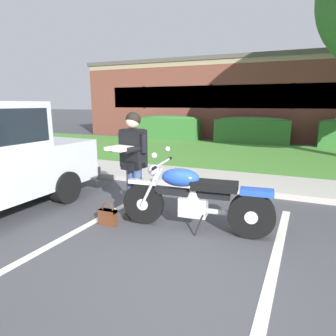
{
  "coord_description": "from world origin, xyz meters",
  "views": [
    {
      "loc": [
        0.86,
        -2.78,
        1.83
      ],
      "look_at": [
        -0.84,
        1.28,
        0.85
      ],
      "focal_mm": 31.18,
      "sensor_mm": 36.0,
      "label": 1
    }
  ],
  "objects": [
    {
      "name": "motorcycle",
      "position": [
        -0.25,
        1.09,
        0.48
      ],
      "size": [
        2.24,
        0.82,
        1.18
      ],
      "color": "black",
      "rests_on": "ground"
    },
    {
      "name": "stall_stripe_0",
      "position": [
        -1.91,
        0.2,
        0.0
      ],
      "size": [
        0.34,
        4.4,
        0.01
      ],
      "primitive_type": "cube",
      "rotation": [
        0.0,
        0.0,
        -0.05
      ],
      "color": "silver",
      "rests_on": "ground"
    },
    {
      "name": "grass_lawn",
      "position": [
        0.0,
        7.86,
        0.03
      ],
      "size": [
        60.0,
        6.19,
        0.06
      ],
      "primitive_type": "cube",
      "color": "#478433",
      "rests_on": "ground"
    },
    {
      "name": "hedge_left",
      "position": [
        -4.87,
        10.91,
        0.65
      ],
      "size": [
        3.19,
        0.9,
        1.24
      ],
      "color": "#336B2D",
      "rests_on": "ground"
    },
    {
      "name": "rider_person",
      "position": [
        -1.35,
        1.08,
        1.01
      ],
      "size": [
        0.53,
        0.63,
        1.7
      ],
      "color": "black",
      "rests_on": "ground"
    },
    {
      "name": "handbag",
      "position": [
        -1.61,
        0.73,
        0.14
      ],
      "size": [
        0.28,
        0.13,
        0.36
      ],
      "color": "#562D19",
      "rests_on": "ground"
    },
    {
      "name": "stall_stripe_1",
      "position": [
        0.8,
        0.2,
        0.0
      ],
      "size": [
        0.34,
        4.4,
        0.01
      ],
      "primitive_type": "cube",
      "rotation": [
        0.0,
        0.0,
        -0.05
      ],
      "color": "silver",
      "rests_on": "ground"
    },
    {
      "name": "brick_building",
      "position": [
        0.8,
        17.68,
        2.05
      ],
      "size": [
        22.15,
        12.03,
        4.1
      ],
      "color": "brown",
      "rests_on": "ground"
    },
    {
      "name": "ground_plane",
      "position": [
        0.0,
        0.0,
        0.0
      ],
      "size": [
        140.0,
        140.0,
        0.0
      ],
      "primitive_type": "plane",
      "color": "#424247"
    },
    {
      "name": "hedge_center_left",
      "position": [
        -0.77,
        10.91,
        0.65
      ],
      "size": [
        3.29,
        0.9,
        1.24
      ],
      "color": "#336B2D",
      "rests_on": "ground"
    },
    {
      "name": "curb_strip",
      "position": [
        0.0,
        3.16,
        0.06
      ],
      "size": [
        60.0,
        0.2,
        0.12
      ],
      "primitive_type": "cube",
      "color": "#B7B2A8",
      "rests_on": "ground"
    },
    {
      "name": "concrete_walk",
      "position": [
        0.0,
        4.01,
        0.04
      ],
      "size": [
        60.0,
        1.5,
        0.08
      ],
      "primitive_type": "cube",
      "color": "#B7B2A8",
      "rests_on": "ground"
    }
  ]
}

